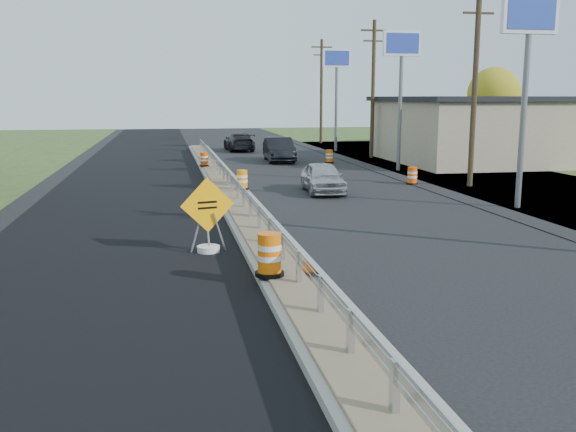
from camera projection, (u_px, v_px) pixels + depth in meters
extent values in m
plane|color=black|center=(259.00, 235.00, 19.88)|extent=(140.00, 140.00, 0.00)
cube|color=black|center=(130.00, 193.00, 28.73)|extent=(7.20, 120.00, 0.01)
cube|color=gray|center=(232.00, 195.00, 27.59)|extent=(1.60, 55.00, 0.18)
cube|color=brown|center=(232.00, 192.00, 27.57)|extent=(1.25, 55.00, 0.05)
cube|color=silver|center=(395.00, 386.00, 8.19)|extent=(0.10, 0.15, 0.70)
cube|color=silver|center=(351.00, 331.00, 10.12)|extent=(0.10, 0.15, 0.70)
cube|color=silver|center=(321.00, 293.00, 12.05)|extent=(0.10, 0.15, 0.70)
cube|color=silver|center=(299.00, 266.00, 13.98)|extent=(0.10, 0.15, 0.70)
cube|color=silver|center=(282.00, 246.00, 15.92)|extent=(0.10, 0.15, 0.70)
cube|color=silver|center=(269.00, 230.00, 17.85)|extent=(0.10, 0.15, 0.70)
cube|color=silver|center=(259.00, 217.00, 19.78)|extent=(0.10, 0.15, 0.70)
cube|color=silver|center=(251.00, 206.00, 21.71)|extent=(0.10, 0.15, 0.70)
cube|color=silver|center=(243.00, 197.00, 23.64)|extent=(0.10, 0.15, 0.70)
cube|color=silver|center=(237.00, 190.00, 25.57)|extent=(0.10, 0.15, 0.70)
cube|color=silver|center=(232.00, 183.00, 27.50)|extent=(0.10, 0.15, 0.70)
cube|color=silver|center=(228.00, 178.00, 29.44)|extent=(0.10, 0.15, 0.70)
cube|color=silver|center=(224.00, 173.00, 31.37)|extent=(0.10, 0.15, 0.70)
cube|color=silver|center=(220.00, 168.00, 33.30)|extent=(0.10, 0.15, 0.70)
cube|color=silver|center=(217.00, 164.00, 35.23)|extent=(0.10, 0.15, 0.70)
cube|color=silver|center=(214.00, 161.00, 37.16)|extent=(0.10, 0.15, 0.70)
cube|color=silver|center=(212.00, 158.00, 39.09)|extent=(0.10, 0.15, 0.70)
cube|color=silver|center=(209.00, 155.00, 41.02)|extent=(0.10, 0.15, 0.70)
cube|color=silver|center=(207.00, 152.00, 42.95)|extent=(0.10, 0.15, 0.70)
cube|color=silver|center=(205.00, 150.00, 44.89)|extent=(0.10, 0.15, 0.70)
cube|color=silver|center=(204.00, 148.00, 46.82)|extent=(0.10, 0.15, 0.70)
cube|color=silver|center=(202.00, 146.00, 48.75)|extent=(0.10, 0.15, 0.70)
cube|color=silver|center=(201.00, 144.00, 50.68)|extent=(0.10, 0.15, 0.70)
cube|color=silver|center=(230.00, 176.00, 28.43)|extent=(0.04, 46.00, 0.34)
cube|color=silver|center=(230.00, 178.00, 28.45)|extent=(0.06, 46.00, 0.03)
cube|color=silver|center=(230.00, 174.00, 28.42)|extent=(0.06, 46.00, 0.03)
cube|color=tan|center=(527.00, 131.00, 42.72)|extent=(18.00, 12.00, 4.00)
cube|color=black|center=(529.00, 99.00, 42.33)|extent=(18.50, 12.50, 0.30)
cube|color=black|center=(400.00, 139.00, 41.14)|extent=(0.08, 7.20, 2.20)
cylinder|color=slate|center=(523.00, 119.00, 24.11)|extent=(0.22, 0.22, 6.80)
cube|color=white|center=(530.00, 14.00, 23.41)|extent=(2.20, 0.25, 1.40)
cube|color=#263FB2|center=(530.00, 14.00, 23.41)|extent=(1.90, 0.30, 1.10)
cylinder|color=slate|center=(400.00, 112.00, 36.66)|extent=(0.22, 0.22, 6.80)
cube|color=white|center=(402.00, 43.00, 35.97)|extent=(2.20, 0.25, 1.40)
cube|color=#263FB2|center=(402.00, 43.00, 35.97)|extent=(1.90, 0.30, 1.10)
cylinder|color=slate|center=(336.00, 108.00, 50.18)|extent=(0.22, 0.22, 6.80)
cube|color=white|center=(337.00, 58.00, 49.49)|extent=(2.20, 0.25, 1.40)
cube|color=#263FB2|center=(337.00, 58.00, 49.49)|extent=(1.90, 0.30, 1.10)
cylinder|color=#473523|center=(475.00, 87.00, 29.85)|extent=(0.26, 0.26, 9.40)
cube|color=#473523|center=(479.00, 13.00, 29.25)|extent=(1.50, 0.10, 0.10)
cylinder|color=#473523|center=(373.00, 90.00, 44.33)|extent=(0.26, 0.26, 9.40)
cube|color=#473523|center=(374.00, 30.00, 43.60)|extent=(1.90, 0.12, 0.12)
cube|color=#473523|center=(374.00, 41.00, 43.73)|extent=(1.50, 0.10, 0.10)
cylinder|color=#473523|center=(321.00, 92.00, 58.82)|extent=(0.26, 0.26, 9.40)
cube|color=#473523|center=(322.00, 47.00, 58.09)|extent=(1.90, 0.12, 0.12)
cube|color=#473523|center=(322.00, 55.00, 58.22)|extent=(1.50, 0.10, 0.10)
cylinder|color=#473523|center=(492.00, 128.00, 57.25)|extent=(0.36, 0.36, 3.08)
sphere|color=gold|center=(494.00, 93.00, 56.70)|extent=(4.62, 4.62, 4.62)
cylinder|color=white|center=(208.00, 249.00, 17.67)|extent=(0.63, 0.63, 0.18)
cube|color=slate|center=(196.00, 233.00, 17.53)|extent=(0.37, 0.13, 1.09)
cube|color=slate|center=(220.00, 232.00, 17.64)|extent=(0.37, 0.13, 1.09)
cube|color=slate|center=(208.00, 232.00, 17.64)|extent=(0.11, 0.28, 1.11)
cube|color=#FFA105|center=(207.00, 205.00, 17.45)|extent=(1.48, 0.37, 1.51)
cube|color=black|center=(207.00, 202.00, 17.41)|extent=(0.53, 0.13, 0.06)
cube|color=black|center=(208.00, 208.00, 17.44)|extent=(0.53, 0.13, 0.06)
cylinder|color=black|center=(270.00, 274.00, 14.53)|extent=(0.67, 0.67, 0.09)
cylinder|color=orange|center=(269.00, 254.00, 14.45)|extent=(0.53, 0.53, 0.93)
cylinder|color=white|center=(269.00, 247.00, 14.42)|extent=(0.55, 0.55, 0.12)
cylinder|color=white|center=(269.00, 257.00, 14.46)|extent=(0.55, 0.55, 0.12)
cylinder|color=black|center=(242.00, 189.00, 28.13)|extent=(0.58, 0.58, 0.08)
cylinder|color=orange|center=(242.00, 179.00, 28.06)|extent=(0.47, 0.47, 0.82)
cylinder|color=white|center=(242.00, 176.00, 28.03)|extent=(0.48, 0.48, 0.11)
cylinder|color=white|center=(242.00, 181.00, 28.07)|extent=(0.48, 0.48, 0.11)
cylinder|color=black|center=(204.00, 165.00, 37.68)|extent=(0.55, 0.55, 0.07)
cylinder|color=#E14909|center=(204.00, 159.00, 37.61)|extent=(0.44, 0.44, 0.77)
cylinder|color=white|center=(204.00, 157.00, 37.59)|extent=(0.45, 0.45, 0.10)
cylinder|color=white|center=(204.00, 160.00, 37.62)|extent=(0.45, 0.45, 0.10)
cylinder|color=black|center=(412.00, 184.00, 31.51)|extent=(0.58, 0.58, 0.08)
cylinder|color=#FF530A|center=(412.00, 175.00, 31.44)|extent=(0.47, 0.47, 0.82)
cylinder|color=white|center=(412.00, 173.00, 31.41)|extent=(0.48, 0.48, 0.11)
cylinder|color=white|center=(412.00, 177.00, 31.45)|extent=(0.48, 0.48, 0.11)
cylinder|color=black|center=(329.00, 162.00, 41.78)|extent=(0.58, 0.58, 0.08)
cylinder|color=orange|center=(329.00, 156.00, 41.71)|extent=(0.46, 0.46, 0.81)
cylinder|color=white|center=(329.00, 154.00, 41.68)|extent=(0.48, 0.48, 0.11)
cylinder|color=white|center=(329.00, 157.00, 41.72)|extent=(0.48, 0.48, 0.11)
imported|color=#B7B8BC|center=(323.00, 177.00, 28.68)|extent=(1.82, 4.07, 1.36)
imported|color=black|center=(279.00, 150.00, 42.60)|extent=(1.88, 4.90, 1.59)
imported|color=black|center=(239.00, 142.00, 51.19)|extent=(2.20, 5.07, 1.45)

